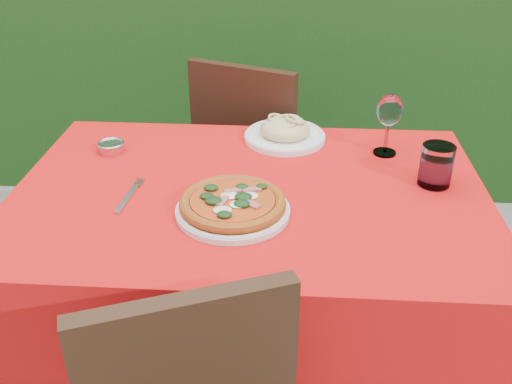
# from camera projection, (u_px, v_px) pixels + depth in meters

# --- Properties ---
(hedge) EXTENTS (3.20, 0.55, 1.78)m
(hedge) POSITION_uv_depth(u_px,v_px,m) (274.00, 5.00, 2.78)
(hedge) COLOR black
(hedge) RESTS_ON ground
(dining_table) EXTENTS (1.26, 0.86, 0.75)m
(dining_table) POSITION_uv_depth(u_px,v_px,m) (250.00, 236.00, 1.59)
(dining_table) COLOR #4A2E18
(dining_table) RESTS_ON ground
(chair_far) EXTENTS (0.53, 0.53, 0.90)m
(chair_far) POSITION_uv_depth(u_px,v_px,m) (254.00, 156.00, 2.22)
(chair_far) COLOR black
(chair_far) RESTS_ON ground
(pizza_plate) EXTENTS (0.28, 0.28, 0.05)m
(pizza_plate) POSITION_uv_depth(u_px,v_px,m) (233.00, 205.00, 1.40)
(pizza_plate) COLOR silver
(pizza_plate) RESTS_ON dining_table
(pasta_plate) EXTENTS (0.25, 0.25, 0.07)m
(pasta_plate) POSITION_uv_depth(u_px,v_px,m) (285.00, 132.00, 1.79)
(pasta_plate) COLOR white
(pasta_plate) RESTS_ON dining_table
(water_glass) EXTENTS (0.09, 0.09, 0.11)m
(water_glass) POSITION_uv_depth(u_px,v_px,m) (436.00, 167.00, 1.52)
(water_glass) COLOR silver
(water_glass) RESTS_ON dining_table
(wine_glass) EXTENTS (0.08, 0.08, 0.19)m
(wine_glass) POSITION_uv_depth(u_px,v_px,m) (389.00, 113.00, 1.65)
(wine_glass) COLOR silver
(wine_glass) RESTS_ON dining_table
(fork) EXTENTS (0.04, 0.20, 0.01)m
(fork) POSITION_uv_depth(u_px,v_px,m) (127.00, 199.00, 1.47)
(fork) COLOR silver
(fork) RESTS_ON dining_table
(steel_ramekin) EXTENTS (0.07, 0.07, 0.03)m
(steel_ramekin) POSITION_uv_depth(u_px,v_px,m) (111.00, 148.00, 1.71)
(steel_ramekin) COLOR silver
(steel_ramekin) RESTS_ON dining_table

